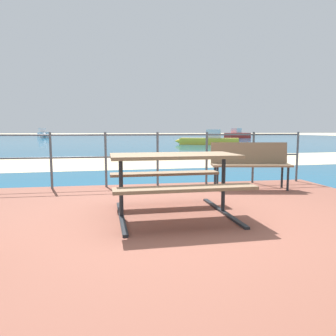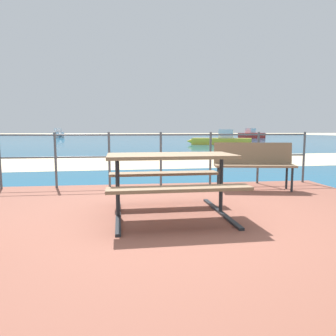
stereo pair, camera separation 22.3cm
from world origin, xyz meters
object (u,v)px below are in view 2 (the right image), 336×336
at_px(park_bench, 253,161).
at_px(boat_far, 58,134).
at_px(boat_near, 221,140).
at_px(boat_mid, 252,135).
at_px(picnic_table, 171,169).

xyz_separation_m(park_bench, boat_far, (-13.15, 47.17, -0.03)).
relative_size(boat_near, boat_mid, 1.10).
distance_m(boat_mid, boat_far, 29.91).
bearing_deg(picnic_table, boat_near, 70.17).
relative_size(picnic_table, boat_near, 0.32).
xyz_separation_m(picnic_table, boat_near, (6.76, 20.34, -0.28)).
distance_m(picnic_table, boat_near, 21.44).
bearing_deg(boat_far, park_bench, -1.34).
bearing_deg(boat_near, picnic_table, 93.10).
relative_size(picnic_table, park_bench, 1.09).
xyz_separation_m(boat_mid, boat_far, (-28.50, 9.09, 0.07)).
relative_size(picnic_table, boat_mid, 0.35).
bearing_deg(boat_mid, boat_far, 137.28).
bearing_deg(park_bench, picnic_table, -126.72).
distance_m(park_bench, boat_near, 19.40).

